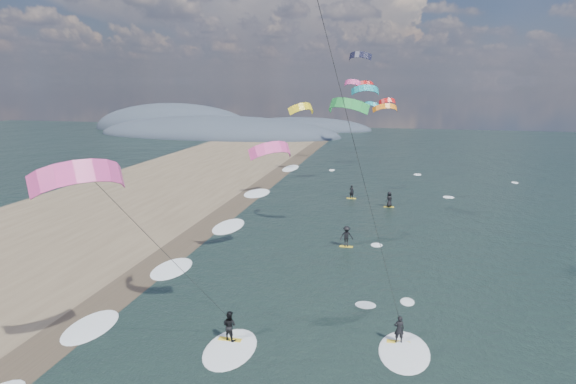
# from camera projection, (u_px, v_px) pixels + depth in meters

# --- Properties ---
(wet_sand_strip) EXTENTS (3.00, 240.00, 0.00)m
(wet_sand_strip) POSITION_uv_depth(u_px,v_px,m) (116.00, 295.00, 31.15)
(wet_sand_strip) COLOR #382D23
(wet_sand_strip) RESTS_ON ground
(coastal_hills) EXTENTS (80.00, 41.00, 15.00)m
(coastal_hills) POSITION_uv_depth(u_px,v_px,m) (211.00, 132.00, 131.26)
(coastal_hills) COLOR #3D4756
(coastal_hills) RESTS_ON ground
(kitesurfer_near_a) EXTENTS (7.61, 8.64, 18.68)m
(kitesurfer_near_a) POSITION_uv_depth(u_px,v_px,m) (335.00, 72.00, 18.46)
(kitesurfer_near_a) COLOR yellow
(kitesurfer_near_a) RESTS_ON ground
(kitesurfer_near_b) EXTENTS (6.87, 9.18, 11.42)m
(kitesurfer_near_b) POSITION_uv_depth(u_px,v_px,m) (141.00, 236.00, 20.63)
(kitesurfer_near_b) COLOR yellow
(kitesurfer_near_b) RESTS_ON ground
(far_kitesurfers) EXTENTS (5.53, 17.94, 1.81)m
(far_kitesurfers) POSITION_uv_depth(u_px,v_px,m) (363.00, 215.00, 46.49)
(far_kitesurfers) COLOR yellow
(far_kitesurfers) RESTS_ON ground
(bg_kite_field) EXTENTS (11.75, 74.08, 9.22)m
(bg_kite_field) POSITION_uv_depth(u_px,v_px,m) (360.00, 95.00, 67.35)
(bg_kite_field) COLOR red
(bg_kite_field) RESTS_ON ground
(shoreline_surf) EXTENTS (2.40, 79.40, 0.11)m
(shoreline_surf) POSITION_uv_depth(u_px,v_px,m) (167.00, 270.00, 35.40)
(shoreline_surf) COLOR white
(shoreline_surf) RESTS_ON ground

